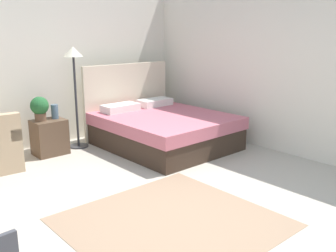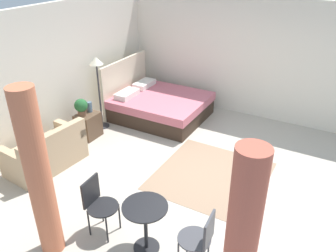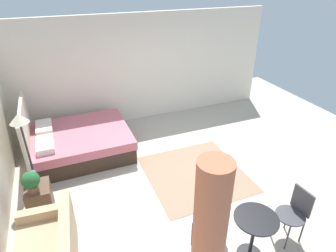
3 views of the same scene
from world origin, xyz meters
name	(u,v)px [view 3 (image 3 of 3)]	position (x,y,z in m)	size (l,w,h in m)	color
ground_plane	(192,174)	(0.00, 0.00, -0.01)	(8.60, 9.64, 0.02)	#B2A899
wall_right	(146,68)	(2.80, 0.00, 1.34)	(0.12, 6.64, 2.68)	silver
area_rug	(195,174)	(-0.02, -0.05, 0.00)	(1.90, 1.84, 0.01)	#93755B
bed	(78,142)	(1.57, 1.98, 0.30)	(1.75, 2.05, 1.27)	#38281E
nightstand	(40,200)	(0.01, 2.75, 0.27)	(0.47, 0.38, 0.53)	brown
potted_plant	(31,181)	(-0.09, 2.79, 0.73)	(0.27, 0.27, 0.36)	brown
vase	(34,177)	(0.13, 2.77, 0.64)	(0.10, 0.10, 0.22)	slate
floor_lamp	(23,133)	(0.52, 2.81, 1.26)	(0.30, 0.30, 1.59)	#2D2D33
balcony_table	(254,230)	(-1.95, 0.06, 0.50)	(0.59, 0.59, 0.72)	black
cafe_chair_near_window	(295,210)	(-1.89, -0.68, 0.52)	(0.44, 0.44, 0.86)	#3F3F44
cafe_chair_near_couch	(206,249)	(-1.98, 0.82, 0.51)	(0.45, 0.45, 0.85)	black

